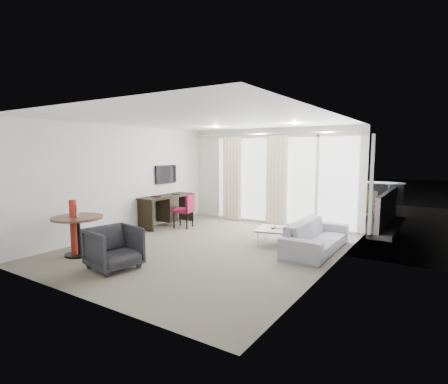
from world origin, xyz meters
The scene contains 28 objects.
floor centered at (0.00, 0.00, 0.00)m, with size 5.00×6.00×0.00m, color #6C675A.
ceiling centered at (0.00, 0.00, 2.60)m, with size 5.00×6.00×0.00m, color white.
wall_left centered at (-2.50, 0.00, 1.30)m, with size 0.00×6.00×2.60m, color silver.
wall_right centered at (2.50, 0.00, 1.30)m, with size 0.00×6.00×2.60m, color silver.
wall_front centered at (0.00, -3.00, 1.30)m, with size 5.00×0.00×2.60m, color silver.
window_panel centered at (0.30, 2.98, 1.20)m, with size 4.00×0.02×2.38m, color white, non-canonical shape.
window_frame centered at (0.30, 2.97, 1.20)m, with size 4.10×0.06×2.44m, color white, non-canonical shape.
curtain_left centered at (-1.15, 2.82, 1.20)m, with size 0.60×0.20×2.38m, color beige, non-canonical shape.
curtain_right centered at (0.25, 2.82, 1.20)m, with size 0.60×0.20×2.38m, color beige, non-canonical shape.
curtain_track centered at (0.00, 2.82, 2.45)m, with size 4.80×0.04×0.04m, color #B2B2B7, non-canonical shape.
downlight_a centered at (-0.90, 1.60, 2.59)m, with size 0.12×0.12×0.02m, color #FFE0B2.
downlight_b centered at (1.20, 1.60, 2.59)m, with size 0.12×0.12×0.02m, color #FFE0B2.
desk centered at (-2.21, 1.20, 0.40)m, with size 0.54×1.71×0.80m, color black, non-canonical shape.
tv centered at (-2.46, 1.45, 1.35)m, with size 0.05×0.80×0.50m, color black, non-canonical shape.
desk_chair centered at (-1.65, 1.19, 0.44)m, with size 0.48×0.45×0.89m, color maroon, non-canonical shape.
round_table centered at (-1.78, -1.79, 0.38)m, with size 0.94×0.94×0.75m, color #503123, non-canonical shape.
menu_card centered at (-1.78, -1.82, 0.72)m, with size 0.13×0.02×0.23m, color white, non-canonical shape.
red_lamp centered at (-1.81, -1.85, 0.54)m, with size 0.21×0.21×1.07m, color maroon.
tub_armchair centered at (-0.59, -1.94, 0.36)m, with size 0.77×0.79×0.72m, color #24252A.
coffee_table centered at (1.07, 0.99, 0.17)m, with size 0.76×0.76×0.34m, color gray, non-canonical shape.
remote centered at (1.03, 0.99, 0.36)m, with size 0.05×0.16×0.02m, color black, non-canonical shape.
magazine centered at (1.09, 1.13, 0.36)m, with size 0.21×0.27×0.02m, color gray, non-canonical shape.
sofa centered at (1.96, 0.97, 0.30)m, with size 2.03×0.80×0.59m, color #8F919D.
terrace_slab centered at (0.30, 4.50, -0.06)m, with size 5.60×3.00×0.12m, color #4D4D50.
rattan_chair_a centered at (1.37, 4.71, 0.37)m, with size 0.51×0.51×0.74m, color brown, non-canonical shape.
rattan_chair_b centered at (2.17, 4.62, 0.43)m, with size 0.58×0.58×0.86m, color brown, non-canonical shape.
rattan_table centered at (1.63, 3.74, 0.25)m, with size 0.49×0.49×0.49m, color brown, non-canonical shape.
balustrade centered at (0.30, 5.95, 0.50)m, with size 5.50×0.06×1.05m, color #B2B2B7, non-canonical shape.
Camera 1 is at (4.10, -5.77, 1.99)m, focal length 28.00 mm.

